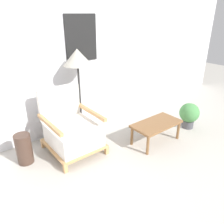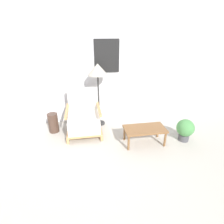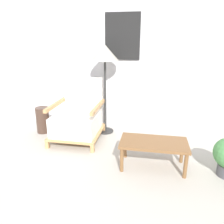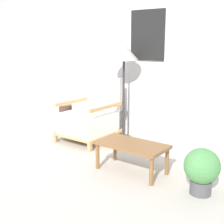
% 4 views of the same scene
% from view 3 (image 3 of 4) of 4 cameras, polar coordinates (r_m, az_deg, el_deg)
% --- Properties ---
extents(wall_back, '(8.00, 0.09, 2.70)m').
position_cam_3_polar(wall_back, '(3.72, 2.72, 16.03)').
color(wall_back, silver).
rests_on(wall_back, ground_plane).
extents(armchair, '(0.73, 0.80, 0.93)m').
position_cam_3_polar(armchair, '(3.44, -8.88, -1.73)').
color(armchair, tan).
rests_on(armchair, ground_plane).
extents(floor_lamp, '(0.44, 0.44, 1.44)m').
position_cam_3_polar(floor_lamp, '(3.47, -1.89, 14.18)').
color(floor_lamp, '#2D2D2D').
rests_on(floor_lamp, ground_plane).
extents(coffee_table, '(0.80, 0.42, 0.34)m').
position_cam_3_polar(coffee_table, '(2.70, 10.81, -8.47)').
color(coffee_table, brown).
rests_on(coffee_table, ground_plane).
extents(vase, '(0.22, 0.22, 0.43)m').
position_cam_3_polar(vase, '(3.86, -17.65, -1.98)').
color(vase, '#473328').
rests_on(vase, ground_plane).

